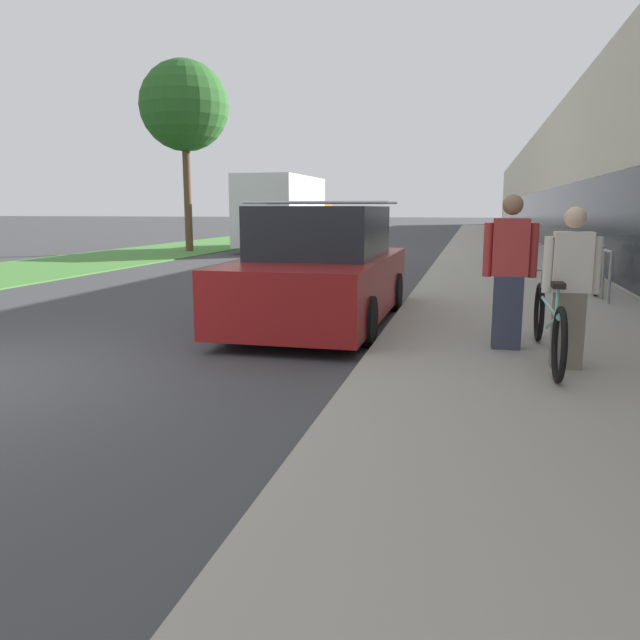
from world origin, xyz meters
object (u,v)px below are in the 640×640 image
bike_rack_hoop (607,270)px  cruiser_bike_nearest (591,273)px  cruiser_bike_middle (579,260)px  parked_sedan_curbside (322,272)px  moving_truck (286,213)px  street_tree_far (184,106)px  person_rider (570,288)px  person_bystander (509,272)px  tandem_bicycle (548,324)px

bike_rack_hoop → cruiser_bike_nearest: bearing=92.1°
cruiser_bike_middle → parked_sedan_curbside: size_ratio=0.41×
cruiser_bike_middle → moving_truck: bearing=135.0°
moving_truck → street_tree_far: 5.37m
person_rider → person_bystander: person_bystander is taller
tandem_bicycle → street_tree_far: size_ratio=0.36×
cruiser_bike_nearest → parked_sedan_curbside: bearing=-139.0°
tandem_bicycle → street_tree_far: (-11.13, 15.16, 4.77)m
person_rider → cruiser_bike_middle: bearing=80.8°
cruiser_bike_middle → bike_rack_hoop: bearing=-91.5°
person_bystander → bike_rack_hoop: bearing=66.4°
parked_sedan_curbside → moving_truck: (-5.14, 15.27, 0.68)m
person_bystander → cruiser_bike_middle: size_ratio=0.90×
parked_sedan_curbside → street_tree_far: 16.26m
tandem_bicycle → cruiser_bike_middle: size_ratio=1.34×
person_bystander → cruiser_bike_nearest: bearing=71.5°
bike_rack_hoop → street_tree_far: street_tree_far is taller
tandem_bicycle → moving_truck: bearing=114.8°
person_bystander → bike_rack_hoop: 4.38m
person_rider → person_bystander: 0.91m
cruiser_bike_nearest → cruiser_bike_middle: 2.27m
cruiser_bike_nearest → street_tree_far: bearing=142.3°
person_rider → parked_sedan_curbside: size_ratio=0.34×
cruiser_bike_middle → person_bystander: bearing=-104.0°
cruiser_bike_middle → person_rider: bearing=-99.2°
tandem_bicycle → cruiser_bike_middle: 7.94m
street_tree_far → cruiser_bike_nearest: bearing=-37.7°
cruiser_bike_middle → moving_truck: moving_truck is taller
bike_rack_hoop → parked_sedan_curbside: (-4.18, -2.50, 0.12)m
person_rider → bike_rack_hoop: bearing=75.5°
bike_rack_hoop → street_tree_far: (-12.50, 10.73, 4.62)m
tandem_bicycle → person_rider: size_ratio=1.61×
bike_rack_hoop → cruiser_bike_middle: bearing=88.5°
person_bystander → moving_truck: moving_truck is taller
tandem_bicycle → cruiser_bike_nearest: size_ratio=1.49×
cruiser_bike_nearest → street_tree_far: (-12.46, 9.63, 4.78)m
tandem_bicycle → person_rider: person_rider is taller
person_rider → cruiser_bike_nearest: person_rider is taller
tandem_bicycle → parked_sedan_curbside: parked_sedan_curbside is taller
tandem_bicycle → person_bystander: person_bystander is taller
tandem_bicycle → cruiser_bike_nearest: bearing=76.5°
person_rider → tandem_bicycle: bearing=114.6°
bike_rack_hoop → street_tree_far: 17.11m
person_rider → cruiser_bike_middle: person_rider is taller
cruiser_bike_nearest → parked_sedan_curbside: (-4.14, -3.60, 0.27)m
person_bystander → parked_sedan_curbside: person_bystander is taller
person_rider → cruiser_bike_middle: 8.23m
person_rider → cruiser_bike_middle: size_ratio=0.83×
person_bystander → parked_sedan_curbside: 2.86m
parked_sedan_curbside → person_bystander: bearing=-31.7°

